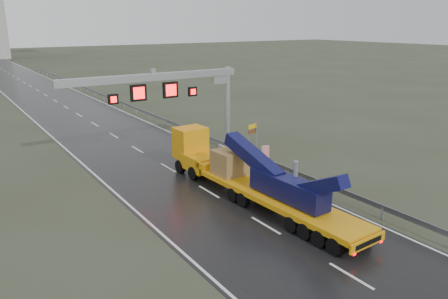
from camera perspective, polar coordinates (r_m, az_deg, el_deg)
ground at (r=22.05m, az=12.19°, el=-13.55°), size 400.00×400.00×0.00m
road at (r=55.94m, az=-18.40°, el=4.29°), size 11.00×200.00×0.02m
guardrail at (r=48.61m, az=-8.30°, el=4.08°), size 0.20×140.00×1.40m
sign_gantry at (r=35.39m, az=-6.02°, el=7.71°), size 14.90×1.20×7.42m
heavy_haul_truck at (r=28.31m, az=2.10°, el=-2.88°), size 3.15×17.07×3.99m
exit_sign_pair at (r=38.98m, az=3.76°, el=2.43°), size 1.22×0.45×2.18m
striped_barrier at (r=36.42m, az=5.42°, el=-0.28°), size 0.64×0.45×0.99m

